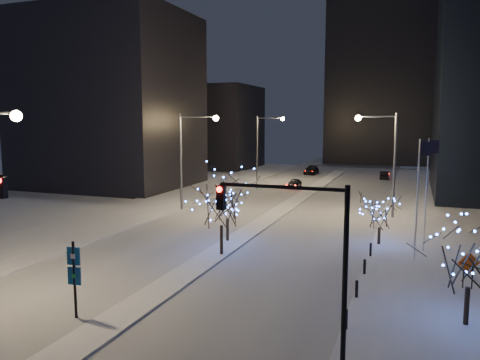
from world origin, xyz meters
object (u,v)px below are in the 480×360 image
at_px(holiday_tree_plaza_far, 380,212).
at_px(traffic_signal_east, 304,241).
at_px(car_far, 311,170).
at_px(holiday_tree_median_far, 227,203).
at_px(street_lamp_w_far, 264,139).
at_px(wayfinding_sign, 74,272).
at_px(holiday_tree_median_near, 221,199).
at_px(street_lamp_w_mid, 190,148).
at_px(construction_sign, 468,266).
at_px(street_lamp_east, 385,151).
at_px(car_near, 294,184).
at_px(holiday_tree_plaza_near, 470,256).
at_px(car_mid, 384,175).

bearing_deg(holiday_tree_plaza_far, traffic_signal_east, -94.83).
xyz_separation_m(car_far, holiday_tree_median_far, (3.52, -47.59, 2.35)).
bearing_deg(traffic_signal_east, street_lamp_w_far, 109.32).
bearing_deg(wayfinding_sign, holiday_tree_median_near, 71.96).
height_order(street_lamp_w_mid, car_far, street_lamp_w_mid).
bearing_deg(holiday_tree_median_far, holiday_tree_plaza_far, 15.30).
relative_size(holiday_tree_median_far, construction_sign, 2.11).
xyz_separation_m(traffic_signal_east, construction_sign, (6.81, 10.44, -3.36)).
relative_size(street_lamp_east, traffic_signal_east, 1.43).
height_order(street_lamp_w_mid, street_lamp_w_far, same).
bearing_deg(street_lamp_w_mid, construction_sign, -32.23).
height_order(car_near, holiday_tree_plaza_near, holiday_tree_plaza_near).
bearing_deg(street_lamp_w_mid, holiday_tree_median_far, -51.39).
height_order(traffic_signal_east, wayfinding_sign, traffic_signal_east).
bearing_deg(car_mid, holiday_tree_median_near, 76.48).
bearing_deg(car_mid, wayfinding_sign, 75.92).
bearing_deg(holiday_tree_plaza_near, holiday_tree_median_near, 156.28).
xyz_separation_m(holiday_tree_plaza_near, holiday_tree_plaza_far, (-4.73, 13.05, -0.75)).
xyz_separation_m(street_lamp_w_mid, construction_sign, (24.69, -15.57, -5.10)).
distance_m(holiday_tree_median_far, holiday_tree_plaza_far, 11.41).
height_order(street_lamp_w_far, traffic_signal_east, street_lamp_w_far).
bearing_deg(street_lamp_w_far, construction_sign, -58.67).
height_order(street_lamp_east, construction_sign, street_lamp_east).
relative_size(street_lamp_east, holiday_tree_plaza_near, 2.01).
bearing_deg(street_lamp_w_far, traffic_signal_east, -70.68).
bearing_deg(holiday_tree_plaza_near, construction_sign, 84.08).
distance_m(street_lamp_w_mid, street_lamp_east, 19.26).
relative_size(street_lamp_w_far, holiday_tree_median_far, 2.28).
bearing_deg(holiday_tree_plaza_near, car_mid, 97.18).
distance_m(street_lamp_w_mid, car_mid, 39.05).
relative_size(car_near, car_mid, 1.00).
relative_size(car_mid, construction_sign, 1.86).
distance_m(street_lamp_w_mid, wayfinding_sign, 27.24).
bearing_deg(wayfinding_sign, holiday_tree_median_far, 78.31).
height_order(holiday_tree_median_far, holiday_tree_plaza_near, holiday_tree_plaza_near).
distance_m(street_lamp_east, traffic_signal_east, 29.08).
relative_size(car_mid, holiday_tree_plaza_near, 0.78).
relative_size(car_far, holiday_tree_median_near, 0.81).
bearing_deg(holiday_tree_plaza_near, traffic_signal_east, -139.39).
bearing_deg(street_lamp_east, car_far, 112.52).
bearing_deg(street_lamp_w_mid, car_far, 82.44).
distance_m(car_near, holiday_tree_plaza_near, 43.97).
distance_m(holiday_tree_median_near, construction_sign, 15.55).
height_order(street_lamp_w_mid, traffic_signal_east, street_lamp_w_mid).
relative_size(street_lamp_w_mid, wayfinding_sign, 2.68).
relative_size(street_lamp_east, construction_sign, 4.82).
relative_size(holiday_tree_median_far, wayfinding_sign, 1.17).
distance_m(car_far, wayfinding_sign, 63.08).
xyz_separation_m(car_near, wayfinding_sign, (0.68, -45.46, 1.63)).
bearing_deg(holiday_tree_median_far, car_mid, 78.99).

